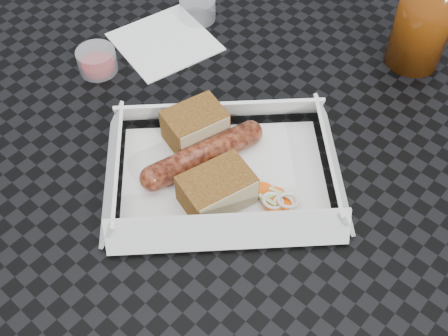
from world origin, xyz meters
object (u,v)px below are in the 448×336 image
drink_glass (425,17)px  patio_table (251,202)px  food_tray (223,177)px  bratwurst (203,155)px

drink_glass → patio_table: bearing=-143.8°
food_tray → drink_glass: 0.32m
patio_table → bratwurst: bearing=179.0°
food_tray → bratwurst: (-0.02, 0.02, 0.02)m
food_tray → bratwurst: size_ratio=1.61×
bratwurst → food_tray: bearing=-41.8°
food_tray → drink_glass: drink_glass is taller
patio_table → drink_glass: drink_glass is taller
bratwurst → drink_glass: 0.33m
patio_table → drink_glass: (0.22, 0.16, 0.14)m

